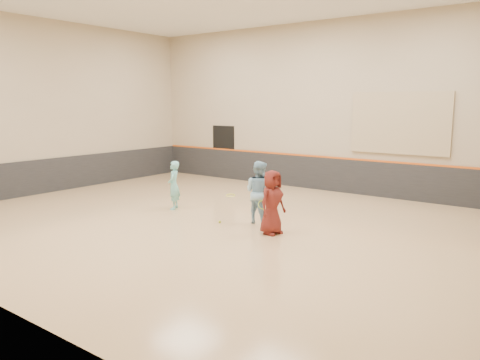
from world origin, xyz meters
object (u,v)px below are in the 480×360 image
Objects in this scene: instructor at (259,192)px; spare_racket at (231,194)px; girl at (174,185)px; young_man at (272,202)px.

spare_racket is at bearing -36.02° from instructor.
spare_racket is at bearing 146.05° from girl.
girl is 2.68m from spare_racket.
young_man is 4.87m from spare_racket.
girl is 3.84m from young_man.
girl is 2.97m from instructor.
girl is at bearing 91.17° from young_man.
young_man is 2.20× the size of spare_racket.
instructor is at bearing -40.68° from spare_racket.
young_man reaches higher than spare_racket.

